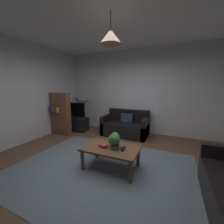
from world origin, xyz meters
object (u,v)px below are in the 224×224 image
at_px(potted_palm_corner, 81,112).
at_px(book_on_table_0, 103,146).
at_px(coffee_table, 111,150).
at_px(remote_on_table_1, 122,149).
at_px(tv, 75,110).
at_px(bookshelf_corner, 60,114).
at_px(remote_on_table_0, 124,148).
at_px(pendant_lamp, 111,37).
at_px(couch_under_window, 125,127).
at_px(book_on_table_1, 103,145).
at_px(potted_plant_on_table, 114,140).
at_px(tv_stand, 76,124).

bearing_deg(potted_palm_corner, book_on_table_0, -46.65).
relative_size(coffee_table, remote_on_table_1, 6.67).
bearing_deg(coffee_table, tv, 142.02).
bearing_deg(tv, bookshelf_corner, -109.52).
bearing_deg(coffee_table, remote_on_table_0, 10.99).
xyz_separation_m(book_on_table_0, pendant_lamp, (0.14, 0.05, 1.97)).
bearing_deg(remote_on_table_1, potted_palm_corner, -65.00).
xyz_separation_m(remote_on_table_0, bookshelf_corner, (-2.67, 1.17, 0.27)).
xyz_separation_m(couch_under_window, remote_on_table_1, (0.61, -2.04, 0.17)).
height_order(remote_on_table_0, tv, tv).
xyz_separation_m(couch_under_window, book_on_table_1, (0.25, -2.08, 0.20)).
bearing_deg(tv, book_on_table_1, -40.65).
bearing_deg(pendant_lamp, potted_plant_on_table, -10.98).
distance_m(potted_plant_on_table, tv, 2.91).
relative_size(coffee_table, tv, 1.25).
height_order(coffee_table, tv_stand, tv_stand).
relative_size(couch_under_window, tv_stand, 1.62).
height_order(remote_on_table_1, pendant_lamp, pendant_lamp).
xyz_separation_m(coffee_table, potted_plant_on_table, (0.08, -0.02, 0.24)).
bearing_deg(potted_plant_on_table, potted_palm_corner, 136.47).
relative_size(couch_under_window, remote_on_table_0, 9.12).
relative_size(potted_palm_corner, pendant_lamp, 2.34).
distance_m(tv_stand, tv, 0.52).
bearing_deg(tv, potted_palm_corner, 100.88).
bearing_deg(pendant_lamp, tv, 142.02).
distance_m(remote_on_table_0, potted_plant_on_table, 0.24).
distance_m(coffee_table, potted_palm_corner, 3.27).
height_order(couch_under_window, coffee_table, couch_under_window).
bearing_deg(book_on_table_0, book_on_table_1, -106.19).
relative_size(tv_stand, bookshelf_corner, 0.64).
relative_size(book_on_table_0, remote_on_table_1, 0.98).
bearing_deg(tv, tv_stand, 90.00).
relative_size(remote_on_table_1, potted_palm_corner, 0.13).
height_order(potted_palm_corner, pendant_lamp, pendant_lamp).
xyz_separation_m(remote_on_table_0, potted_plant_on_table, (-0.17, -0.07, 0.16)).
relative_size(tv_stand, tv, 1.05).
height_order(couch_under_window, potted_plant_on_table, couch_under_window).
distance_m(potted_plant_on_table, bookshelf_corner, 2.79).
xyz_separation_m(remote_on_table_0, pendant_lamp, (-0.25, -0.05, 1.98)).
xyz_separation_m(remote_on_table_1, tv_stand, (-2.46, 1.78, -0.19)).
xyz_separation_m(book_on_table_0, tv_stand, (-2.10, 1.82, -0.19)).
bearing_deg(coffee_table, tv_stand, 141.68).
xyz_separation_m(coffee_table, remote_on_table_0, (0.25, 0.05, 0.08)).
distance_m(book_on_table_0, remote_on_table_0, 0.40).
height_order(book_on_table_1, pendant_lamp, pendant_lamp).
bearing_deg(book_on_table_0, pendant_lamp, 20.51).
xyz_separation_m(remote_on_table_1, bookshelf_corner, (-2.65, 1.24, 0.27)).
relative_size(book_on_table_1, tv_stand, 0.17).
xyz_separation_m(remote_on_table_0, tv, (-2.49, 1.69, 0.33)).
bearing_deg(remote_on_table_1, tv_stand, -59.03).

